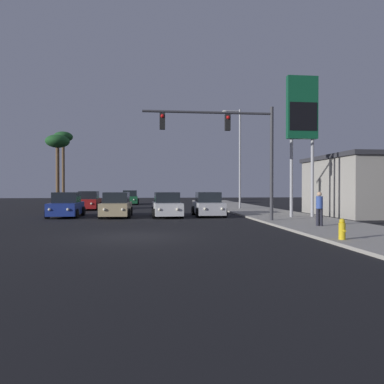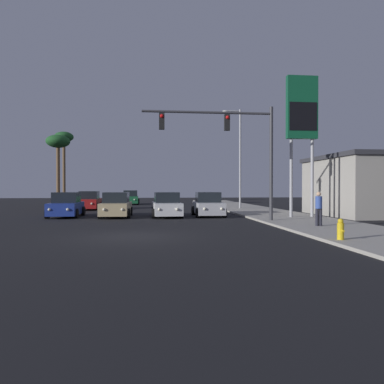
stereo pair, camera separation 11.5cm
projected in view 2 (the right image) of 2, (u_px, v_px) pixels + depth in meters
The scene contains 15 objects.
ground_plane at pixel (133, 236), 15.25m from camera, with size 120.00×120.00×0.00m, color black.
sidewalk_right at pixel (276, 215), 26.23m from camera, with size 5.00×60.00×0.12m.
car_white at pixel (167, 206), 25.54m from camera, with size 2.04×4.34×1.68m.
car_red at pixel (89, 201), 34.01m from camera, with size 2.04×4.32×1.68m.
car_silver at pixel (208, 205), 26.18m from camera, with size 2.04×4.33×1.68m.
car_blue at pixel (66, 206), 25.46m from camera, with size 2.04×4.33×1.68m.
car_tan at pixel (116, 206), 25.40m from camera, with size 2.04×4.33×1.68m.
car_green at pixel (131, 198), 44.94m from camera, with size 2.04×4.34×1.68m.
traffic_light_mast at pixel (235, 139), 21.16m from camera, with size 7.46×0.36×6.50m.
street_lamp at pixel (239, 153), 34.05m from camera, with size 1.74×0.24×9.00m.
gas_station_sign at pixel (302, 115), 23.87m from camera, with size 2.00×0.42×9.00m.
fire_hydrant at pixel (341, 229), 13.41m from camera, with size 0.24×0.34×0.76m.
pedestrian_on_sidewalk at pixel (319, 207), 18.25m from camera, with size 0.34×0.32×1.67m.
palm_tree_far at pixel (64, 141), 47.83m from camera, with size 2.40×2.40×9.18m.
palm_tree_mid at pixel (58, 145), 38.09m from camera, with size 2.40×2.40×7.39m.
Camera 2 is at (0.75, -15.40, 1.98)m, focal length 35.00 mm.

